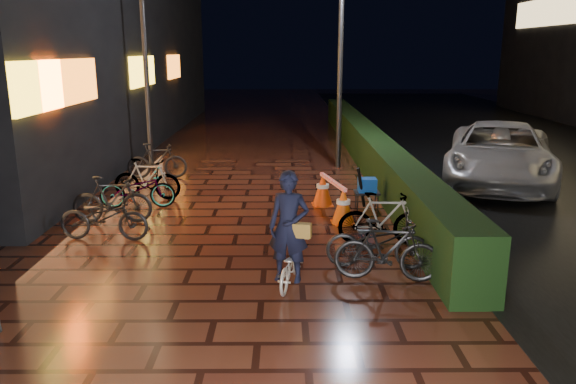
{
  "coord_description": "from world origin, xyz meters",
  "views": [
    {
      "loc": [
        0.86,
        -8.5,
        3.22
      ],
      "look_at": [
        0.92,
        -0.13,
        1.1
      ],
      "focal_mm": 35.0,
      "sensor_mm": 36.0,
      "label": 1
    }
  ],
  "objects_px": {
    "cyclist": "(290,244)",
    "traffic_barrier": "(332,197)",
    "van": "(500,153)",
    "cart_assembly": "(367,187)"
  },
  "relations": [
    {
      "from": "cyclist",
      "to": "traffic_barrier",
      "type": "bearing_deg",
      "value": 75.94
    },
    {
      "from": "van",
      "to": "cart_assembly",
      "type": "distance_m",
      "value": 4.41
    },
    {
      "from": "van",
      "to": "traffic_barrier",
      "type": "distance_m",
      "value": 5.17
    },
    {
      "from": "cyclist",
      "to": "traffic_barrier",
      "type": "distance_m",
      "value": 3.71
    },
    {
      "from": "van",
      "to": "traffic_barrier",
      "type": "height_order",
      "value": "van"
    },
    {
      "from": "cyclist",
      "to": "cart_assembly",
      "type": "relative_size",
      "value": 1.72
    },
    {
      "from": "van",
      "to": "cart_assembly",
      "type": "height_order",
      "value": "van"
    },
    {
      "from": "van",
      "to": "cart_assembly",
      "type": "bearing_deg",
      "value": -126.1
    },
    {
      "from": "van",
      "to": "traffic_barrier",
      "type": "xyz_separation_m",
      "value": [
        -4.37,
        -2.73,
        -0.39
      ]
    },
    {
      "from": "cyclist",
      "to": "cart_assembly",
      "type": "height_order",
      "value": "cyclist"
    }
  ]
}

